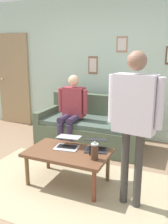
# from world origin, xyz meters

# --- Properties ---
(ground_plane) EXTENTS (7.68, 7.68, 0.00)m
(ground_plane) POSITION_xyz_m (0.00, 0.00, 0.00)
(ground_plane) COLOR #95765B
(area_rug) EXTENTS (2.61, 1.63, 0.01)m
(area_rug) POSITION_xyz_m (-0.10, -0.04, 0.00)
(area_rug) COLOR tan
(area_rug) RESTS_ON ground_plane
(back_wall) EXTENTS (7.04, 0.11, 2.70)m
(back_wall) POSITION_xyz_m (-0.00, -2.20, 1.35)
(back_wall) COLOR silver
(back_wall) RESTS_ON ground_plane
(interior_door) EXTENTS (0.82, 0.09, 2.05)m
(interior_door) POSITION_xyz_m (2.29, -2.11, 1.02)
(interior_door) COLOR tan
(interior_door) RESTS_ON ground_plane
(couch) EXTENTS (1.83, 0.90, 0.88)m
(couch) POSITION_xyz_m (0.13, -1.51, 0.31)
(couch) COLOR #53604B
(couch) RESTS_ON ground_plane
(coffee_table) EXTENTS (1.05, 0.64, 0.45)m
(coffee_table) POSITION_xyz_m (-0.10, -0.14, 0.40)
(coffee_table) COLOR brown
(coffee_table) RESTS_ON ground_plane
(laptop_left) EXTENTS (0.35, 0.37, 0.14)m
(laptop_left) POSITION_xyz_m (-0.41, -0.34, 0.49)
(laptop_left) COLOR #28282D
(laptop_left) RESTS_ON coffee_table
(laptop_center) EXTENTS (0.35, 0.37, 0.13)m
(laptop_center) POSITION_xyz_m (-0.03, -0.27, 0.49)
(laptop_center) COLOR silver
(laptop_center) RESTS_ON coffee_table
(french_press) EXTENTS (0.11, 0.09, 0.23)m
(french_press) POSITION_xyz_m (-0.50, -0.05, 0.55)
(french_press) COLOR #4C3323
(french_press) RESTS_ON coffee_table
(person_standing) EXTENTS (0.59, 0.25, 1.69)m
(person_standing) POSITION_xyz_m (-0.94, -0.01, 1.08)
(person_standing) COLOR #3F3C38
(person_standing) RESTS_ON ground_plane
(person_seated) EXTENTS (0.55, 0.51, 1.28)m
(person_seated) POSITION_xyz_m (0.39, -1.28, 0.73)
(person_seated) COLOR #382B47
(person_seated) RESTS_ON ground_plane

